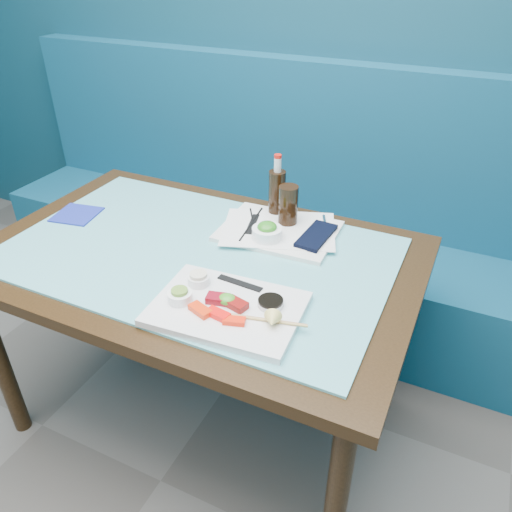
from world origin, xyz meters
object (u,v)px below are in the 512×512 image
at_px(booth_bench, 290,236).
at_px(blue_napkin, 77,214).
at_px(cola_glass, 288,205).
at_px(sashimi_plate, 227,309).
at_px(dining_table, 199,275).
at_px(seaweed_bowl, 267,233).
at_px(serving_tray, 279,231).
at_px(cola_bottle_body, 277,194).

xyz_separation_m(booth_bench, blue_napkin, (-0.53, -0.81, 0.39)).
bearing_deg(cola_glass, blue_napkin, -160.99).
distance_m(sashimi_plate, cola_glass, 0.52).
relative_size(dining_table, seaweed_bowl, 14.03).
xyz_separation_m(booth_bench, serving_tray, (0.19, -0.61, 0.39)).
height_order(dining_table, blue_napkin, blue_napkin).
relative_size(booth_bench, sashimi_plate, 7.57).
bearing_deg(blue_napkin, serving_tray, 15.25).
relative_size(sashimi_plate, cola_bottle_body, 2.32).
relative_size(dining_table, serving_tray, 3.64).
bearing_deg(blue_napkin, cola_glass, 19.01).
bearing_deg(cola_glass, cola_bottle_body, 138.59).
xyz_separation_m(booth_bench, dining_table, (0.00, -0.84, 0.29)).
height_order(cola_glass, blue_napkin, cola_glass).
bearing_deg(seaweed_bowl, blue_napkin, -170.33).
relative_size(cola_glass, blue_napkin, 0.94).
relative_size(dining_table, cola_glass, 10.16).
xyz_separation_m(dining_table, blue_napkin, (-0.53, 0.03, 0.09)).
distance_m(seaweed_bowl, blue_napkin, 0.72).
xyz_separation_m(booth_bench, seaweed_bowl, (0.18, -0.69, 0.42)).
height_order(sashimi_plate, seaweed_bowl, seaweed_bowl).
bearing_deg(serving_tray, cola_bottle_body, 114.58).
distance_m(cola_glass, blue_napkin, 0.77).
bearing_deg(cola_bottle_body, cola_glass, -41.41).
bearing_deg(cola_bottle_body, serving_tray, -63.37).
height_order(booth_bench, cola_glass, booth_bench).
relative_size(dining_table, cola_bottle_body, 8.19).
bearing_deg(serving_tray, dining_table, -132.07).
distance_m(dining_table, blue_napkin, 0.54).
bearing_deg(booth_bench, dining_table, -90.00).
xyz_separation_m(sashimi_plate, cola_glass, (-0.03, 0.51, 0.07)).
height_order(sashimi_plate, cola_bottle_body, cola_bottle_body).
height_order(sashimi_plate, cola_glass, cola_glass).
distance_m(dining_table, sashimi_plate, 0.34).
bearing_deg(booth_bench, cola_bottle_body, -75.18).
bearing_deg(serving_tray, booth_bench, 105.11).
height_order(dining_table, cola_bottle_body, cola_bottle_body).
height_order(seaweed_bowl, blue_napkin, seaweed_bowl).
bearing_deg(cola_glass, dining_table, -125.41).
bearing_deg(sashimi_plate, booth_bench, 98.18).
bearing_deg(seaweed_bowl, sashimi_plate, -81.92).
relative_size(booth_bench, blue_napkin, 20.49).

